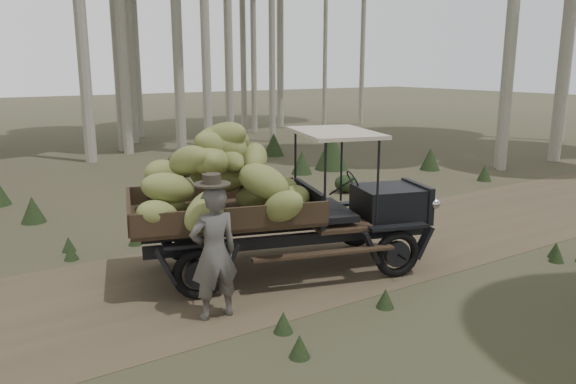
% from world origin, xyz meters
% --- Properties ---
extents(ground, '(120.00, 120.00, 0.00)m').
position_xyz_m(ground, '(0.00, 0.00, 0.00)').
color(ground, '#473D2B').
rests_on(ground, ground).
extents(dirt_track, '(70.00, 4.00, 0.01)m').
position_xyz_m(dirt_track, '(0.00, 0.00, 0.00)').
color(dirt_track, brown).
rests_on(dirt_track, ground).
extents(banana_truck, '(5.51, 3.21, 2.72)m').
position_xyz_m(banana_truck, '(-0.77, -0.15, 1.52)').
color(banana_truck, black).
rests_on(banana_truck, ground).
extents(farmer, '(0.72, 0.54, 2.08)m').
position_xyz_m(farmer, '(-2.10, -1.30, 0.98)').
color(farmer, '#4F4C48').
rests_on(farmer, ground).
extents(undergrowth, '(21.40, 21.93, 1.40)m').
position_xyz_m(undergrowth, '(3.24, -2.47, 0.54)').
color(undergrowth, '#233319').
rests_on(undergrowth, ground).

